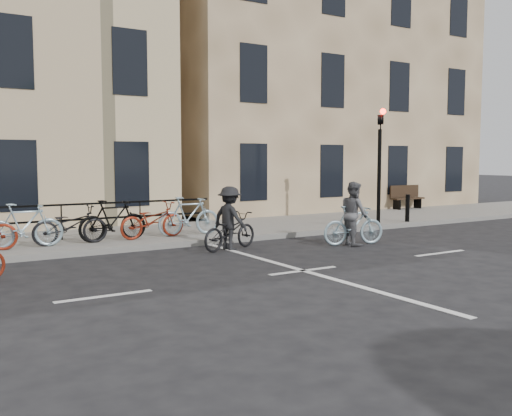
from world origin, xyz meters
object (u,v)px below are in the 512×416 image
cyclist_grey (354,219)px  traffic_light (380,151)px  cyclist_dark (230,225)px  bench (406,196)px

cyclist_grey → traffic_light: bearing=-40.3°
cyclist_dark → bench: bearing=-84.7°
traffic_light → cyclist_grey: size_ratio=2.21×
traffic_light → bench: size_ratio=2.44×
bench → cyclist_dark: bearing=-157.0°
bench → cyclist_grey: size_ratio=0.91×
traffic_light → cyclist_dark: traffic_light is taller
bench → cyclist_dark: cyclist_dark is taller
traffic_light → cyclist_grey: 4.21m
cyclist_grey → cyclist_dark: (-3.08, 1.03, -0.05)m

